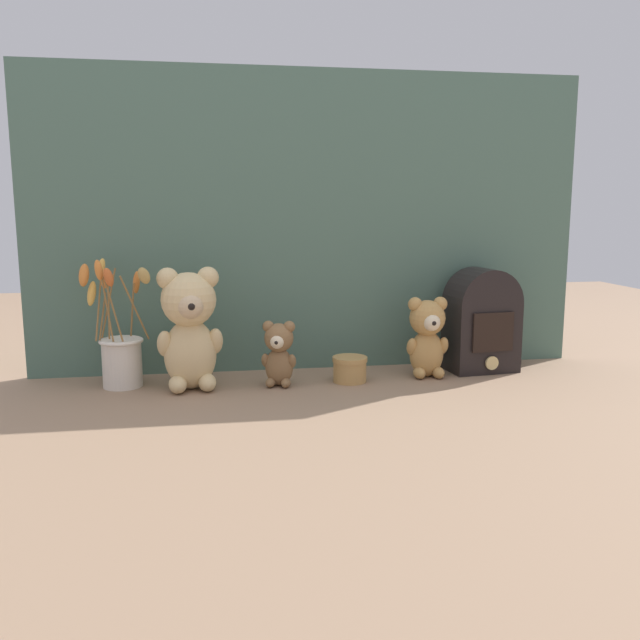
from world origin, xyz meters
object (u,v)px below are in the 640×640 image
object	(u,v)px
teddy_bear_medium	(427,335)
teddy_bear_small	(279,352)
flower_vase	(120,350)
teddy_bear_large	(190,326)
vintage_radio	(482,320)
decorative_tin_tall	(350,369)

from	to	relation	value
teddy_bear_medium	teddy_bear_small	xyz separation A→B (m)	(-0.39, -0.03, -0.02)
teddy_bear_medium	flower_vase	xyz separation A→B (m)	(-0.77, 0.03, -0.02)
teddy_bear_large	vintage_radio	distance (m)	0.77
teddy_bear_medium	flower_vase	bearing A→B (deg)	178.00
teddy_bear_small	flower_vase	bearing A→B (deg)	172.05
teddy_bear_medium	teddy_bear_small	size ratio (longest dim) A/B	1.29
teddy_bear_large	decorative_tin_tall	size ratio (longest dim) A/B	3.35
teddy_bear_large	teddy_bear_small	world-z (taller)	teddy_bear_large
teddy_bear_large	decorative_tin_tall	bearing A→B (deg)	-0.08
teddy_bear_large	decorative_tin_tall	distance (m)	0.41
teddy_bear_small	decorative_tin_tall	xyz separation A→B (m)	(0.18, 0.01, -0.05)
teddy_bear_large	flower_vase	bearing A→B (deg)	164.82
flower_vase	decorative_tin_tall	world-z (taller)	flower_vase
teddy_bear_medium	vintage_radio	bearing A→B (deg)	14.69
teddy_bear_large	decorative_tin_tall	world-z (taller)	teddy_bear_large
teddy_bear_large	teddy_bear_medium	world-z (taller)	teddy_bear_large
flower_vase	vintage_radio	world-z (taller)	flower_vase
teddy_bear_medium	decorative_tin_tall	xyz separation A→B (m)	(-0.21, -0.02, -0.08)
vintage_radio	teddy_bear_small	bearing A→B (deg)	-172.80
flower_vase	vintage_radio	size ratio (longest dim) A/B	1.15
teddy_bear_large	vintage_radio	size ratio (longest dim) A/B	1.07
flower_vase	teddy_bear_medium	bearing A→B (deg)	-2.00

